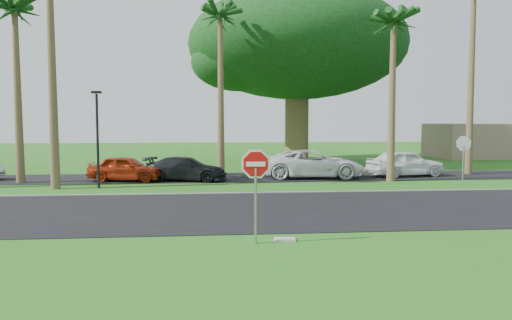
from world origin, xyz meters
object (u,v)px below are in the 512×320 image
object	(u,v)px
car_dark	(186,169)
car_minivan	(313,164)
stop_sign_near	(256,176)
stop_sign_far	(464,150)
car_red	(126,169)
car_pickup	(405,163)

from	to	relation	value
car_dark	car_minivan	size ratio (longest dim) A/B	0.77
stop_sign_near	stop_sign_far	xyz separation A→B (m)	(11.50, 11.00, 0.00)
car_red	car_dark	world-z (taller)	car_red
stop_sign_near	car_pickup	bearing A→B (deg)	56.03
car_red	car_dark	size ratio (longest dim) A/B	0.91
stop_sign_far	car_pickup	size ratio (longest dim) A/B	0.58
stop_sign_far	car_pickup	xyz separation A→B (m)	(-1.38, 4.01, -1.00)
car_red	stop_sign_far	bearing A→B (deg)	-89.22
stop_sign_far	car_pickup	bearing A→B (deg)	-70.99
stop_sign_near	car_minivan	xyz separation A→B (m)	(4.65, 14.79, -0.99)
stop_sign_near	car_dark	size ratio (longest dim) A/B	0.60
car_dark	car_pickup	world-z (taller)	car_pickup
car_dark	car_pickup	size ratio (longest dim) A/B	0.97
stop_sign_far	car_red	xyz separation A→B (m)	(-17.12, 3.16, -1.10)
stop_sign_far	car_dark	distance (m)	14.34
car_red	car_minivan	distance (m)	10.29
car_red	car_dark	xyz separation A→B (m)	(3.17, -0.02, -0.04)
stop_sign_near	stop_sign_far	size ratio (longest dim) A/B	1.00
car_red	car_pickup	distance (m)	15.76
car_minivan	car_pickup	world-z (taller)	car_minivan
stop_sign_near	car_minivan	bearing A→B (deg)	72.55
stop_sign_far	car_minivan	xyz separation A→B (m)	(-6.85, 3.79, -0.99)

